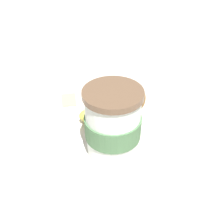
{
  "coord_description": "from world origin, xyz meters",
  "views": [
    {
      "loc": [
        -0.33,
        0.2,
        0.34
      ],
      "look_at": [
        0.0,
        0.0,
        0.05
      ],
      "focal_mm": 42.0,
      "sensor_mm": 36.0,
      "label": 1
    }
  ],
  "objects_px": {
    "coffee_cup": "(113,123)",
    "muffin": "(122,106)",
    "banana": "(117,106)",
    "sugar_packet": "(69,100)"
  },
  "relations": [
    {
      "from": "sugar_packet",
      "to": "coffee_cup",
      "type": "bearing_deg",
      "value": -177.98
    },
    {
      "from": "sugar_packet",
      "to": "muffin",
      "type": "bearing_deg",
      "value": -160.02
    },
    {
      "from": "coffee_cup",
      "to": "banana",
      "type": "bearing_deg",
      "value": -35.46
    },
    {
      "from": "muffin",
      "to": "banana",
      "type": "bearing_deg",
      "value": -22.83
    },
    {
      "from": "muffin",
      "to": "banana",
      "type": "height_order",
      "value": "muffin"
    },
    {
      "from": "banana",
      "to": "coffee_cup",
      "type": "bearing_deg",
      "value": 144.54
    },
    {
      "from": "coffee_cup",
      "to": "sugar_packet",
      "type": "height_order",
      "value": "coffee_cup"
    },
    {
      "from": "coffee_cup",
      "to": "muffin",
      "type": "distance_m",
      "value": 0.06
    },
    {
      "from": "muffin",
      "to": "sugar_packet",
      "type": "xyz_separation_m",
      "value": [
        0.14,
        0.05,
        -0.05
      ]
    },
    {
      "from": "banana",
      "to": "sugar_packet",
      "type": "xyz_separation_m",
      "value": [
        0.1,
        0.07,
        -0.02
      ]
    }
  ]
}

